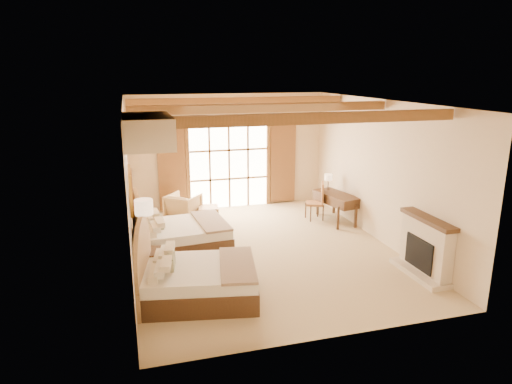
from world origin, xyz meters
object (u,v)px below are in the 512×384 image
object	(u,v)px
desk	(336,206)
bed_near	(190,278)
nightstand	(149,266)
armchair	(183,207)
bed_far	(175,234)

from	to	relation	value
desk	bed_near	bearing A→B (deg)	-155.53
nightstand	armchair	distance (m)	3.60
bed_near	bed_far	world-z (taller)	same
bed_near	nightstand	world-z (taller)	bed_near
nightstand	desk	bearing A→B (deg)	37.27
armchair	bed_far	bearing A→B (deg)	116.18
bed_near	desk	size ratio (longest dim) A/B	1.52
armchair	desk	world-z (taller)	desk
bed_far	nightstand	xyz separation A→B (m)	(-0.62, -1.38, -0.08)
nightstand	armchair	bearing A→B (deg)	84.80
bed_near	desk	bearing A→B (deg)	47.45
bed_far	armchair	size ratio (longest dim) A/B	2.65
nightstand	armchair	world-z (taller)	armchair
bed_near	nightstand	distance (m)	1.10
bed_far	nightstand	distance (m)	1.51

